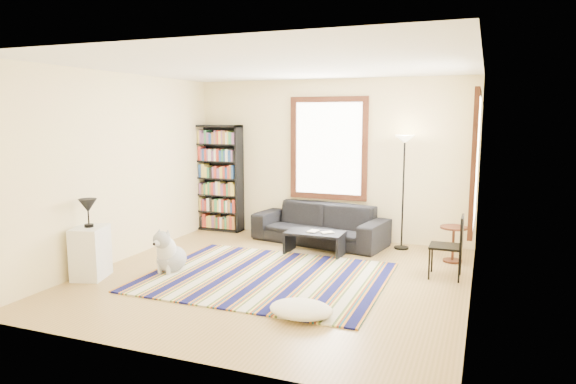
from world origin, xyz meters
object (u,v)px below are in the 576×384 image
(floor_lamp, at_px, (403,193))
(side_table, at_px, (453,244))
(sofa, at_px, (320,224))
(folding_chair, at_px, (446,246))
(coffee_table, at_px, (315,243))
(floor_cushion, at_px, (301,309))
(bookshelf, at_px, (219,178))
(white_cabinet, at_px, (91,252))
(dog, at_px, (171,250))

(floor_lamp, relative_size, side_table, 3.44)
(sofa, relative_size, folding_chair, 2.65)
(sofa, xyz_separation_m, folding_chair, (2.17, -1.22, 0.10))
(coffee_table, relative_size, floor_cushion, 1.27)
(bookshelf, xyz_separation_m, floor_cushion, (2.91, -3.50, -0.91))
(bookshelf, relative_size, coffee_table, 2.22)
(white_cabinet, xyz_separation_m, dog, (0.85, 0.63, -0.04))
(folding_chair, xyz_separation_m, white_cabinet, (-4.45, -1.74, -0.08))
(folding_chair, distance_m, dog, 3.77)
(bookshelf, height_order, dog, bookshelf)
(side_table, relative_size, dog, 0.88)
(floor_cushion, height_order, dog, dog)
(floor_lamp, relative_size, white_cabinet, 2.66)
(sofa, relative_size, coffee_table, 2.53)
(sofa, distance_m, white_cabinet, 3.74)
(floor_cushion, distance_m, folding_chair, 2.44)
(folding_chair, bearing_deg, coffee_table, 166.47)
(white_cabinet, relative_size, dog, 1.14)
(floor_lamp, height_order, side_table, floor_lamp)
(floor_lamp, height_order, folding_chair, floor_lamp)
(bookshelf, distance_m, floor_lamp, 3.48)
(bookshelf, xyz_separation_m, side_table, (4.31, -0.67, -0.73))
(sofa, height_order, bookshelf, bookshelf)
(floor_lamp, xyz_separation_m, side_table, (0.84, -0.50, -0.66))
(bookshelf, relative_size, dog, 3.26)
(floor_lamp, bearing_deg, dog, -139.21)
(bookshelf, distance_m, coffee_table, 2.59)
(bookshelf, xyz_separation_m, floor_lamp, (3.47, -0.17, -0.07))
(side_table, height_order, white_cabinet, white_cabinet)
(floor_cushion, xyz_separation_m, floor_lamp, (0.56, 3.33, 0.84))
(bookshelf, distance_m, folding_chair, 4.55)
(bookshelf, xyz_separation_m, dog, (0.66, -2.60, -0.69))
(sofa, bearing_deg, white_cabinet, -117.24)
(side_table, xyz_separation_m, white_cabinet, (-4.50, -2.57, 0.08))
(sofa, bearing_deg, floor_lamp, 14.52)
(coffee_table, bearing_deg, side_table, 9.28)
(sofa, relative_size, dog, 3.72)
(coffee_table, relative_size, folding_chair, 1.05)
(folding_chair, bearing_deg, floor_lamp, 120.82)
(sofa, relative_size, white_cabinet, 3.26)
(bookshelf, bearing_deg, side_table, -8.81)
(white_cabinet, bearing_deg, floor_lamp, 22.83)
(sofa, height_order, side_table, sofa)
(floor_lamp, distance_m, dog, 3.77)
(coffee_table, bearing_deg, white_cabinet, -137.58)
(floor_cushion, bearing_deg, folding_chair, 56.24)
(sofa, relative_size, floor_cushion, 3.22)
(side_table, bearing_deg, sofa, 169.83)
(folding_chair, relative_size, dog, 1.40)
(side_table, distance_m, white_cabinet, 5.18)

